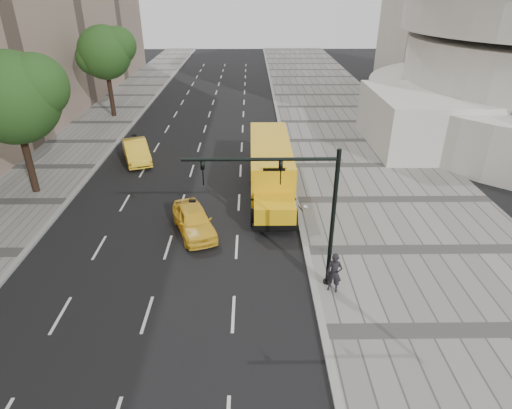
{
  "coord_description": "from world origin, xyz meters",
  "views": [
    {
      "loc": [
        3.26,
        -23.41,
        11.93
      ],
      "look_at": [
        3.5,
        -4.0,
        1.9
      ],
      "focal_mm": 30.0,
      "sensor_mm": 36.0,
      "label": 1
    }
  ],
  "objects_px": {
    "school_bus": "(270,163)",
    "taxi_far": "(136,151)",
    "traffic_signal": "(299,204)",
    "tree_c": "(105,52)",
    "pedestrian": "(334,273)",
    "tree_b": "(14,97)",
    "taxi_near": "(194,220)"
  },
  "relations": [
    {
      "from": "pedestrian",
      "to": "traffic_signal",
      "type": "bearing_deg",
      "value": -178.98
    },
    {
      "from": "tree_c",
      "to": "taxi_far",
      "type": "xyz_separation_m",
      "value": [
        5.06,
        -12.12,
        -5.45
      ]
    },
    {
      "from": "school_bus",
      "to": "pedestrian",
      "type": "xyz_separation_m",
      "value": [
        2.26,
        -10.79,
        -0.7
      ]
    },
    {
      "from": "taxi_far",
      "to": "traffic_signal",
      "type": "distance_m",
      "value": 18.76
    },
    {
      "from": "pedestrian",
      "to": "traffic_signal",
      "type": "relative_size",
      "value": 0.28
    },
    {
      "from": "tree_c",
      "to": "traffic_signal",
      "type": "xyz_separation_m",
      "value": [
        15.6,
        -27.28,
        -2.14
      ]
    },
    {
      "from": "traffic_signal",
      "to": "tree_b",
      "type": "bearing_deg",
      "value": 148.24
    },
    {
      "from": "school_bus",
      "to": "traffic_signal",
      "type": "height_order",
      "value": "traffic_signal"
    },
    {
      "from": "school_bus",
      "to": "traffic_signal",
      "type": "xyz_separation_m",
      "value": [
        0.69,
        -10.24,
        2.33
      ]
    },
    {
      "from": "pedestrian",
      "to": "traffic_signal",
      "type": "distance_m",
      "value": 3.45
    },
    {
      "from": "tree_b",
      "to": "taxi_near",
      "type": "xyz_separation_m",
      "value": [
        10.58,
        -4.99,
        -5.4
      ]
    },
    {
      "from": "taxi_far",
      "to": "pedestrian",
      "type": "bearing_deg",
      "value": -72.81
    },
    {
      "from": "taxi_near",
      "to": "pedestrian",
      "type": "relative_size",
      "value": 2.36
    },
    {
      "from": "tree_b",
      "to": "school_bus",
      "type": "distance_m",
      "value": 15.54
    },
    {
      "from": "school_bus",
      "to": "pedestrian",
      "type": "bearing_deg",
      "value": -78.19
    },
    {
      "from": "pedestrian",
      "to": "taxi_far",
      "type": "bearing_deg",
      "value": 147.9
    },
    {
      "from": "tree_c",
      "to": "pedestrian",
      "type": "height_order",
      "value": "tree_c"
    },
    {
      "from": "tree_b",
      "to": "pedestrian",
      "type": "distance_m",
      "value": 20.59
    },
    {
      "from": "tree_c",
      "to": "school_bus",
      "type": "bearing_deg",
      "value": -48.83
    },
    {
      "from": "school_bus",
      "to": "tree_c",
      "type": "bearing_deg",
      "value": 131.17
    },
    {
      "from": "taxi_near",
      "to": "taxi_far",
      "type": "relative_size",
      "value": 0.9
    },
    {
      "from": "tree_b",
      "to": "taxi_far",
      "type": "bearing_deg",
      "value": 47.5
    },
    {
      "from": "tree_b",
      "to": "traffic_signal",
      "type": "xyz_separation_m",
      "value": [
        15.59,
        -9.65,
        -2.04
      ]
    },
    {
      "from": "pedestrian",
      "to": "traffic_signal",
      "type": "height_order",
      "value": "traffic_signal"
    },
    {
      "from": "taxi_far",
      "to": "traffic_signal",
      "type": "xyz_separation_m",
      "value": [
        10.54,
        -15.17,
        3.31
      ]
    },
    {
      "from": "taxi_far",
      "to": "pedestrian",
      "type": "relative_size",
      "value": 2.61
    },
    {
      "from": "taxi_near",
      "to": "pedestrian",
      "type": "bearing_deg",
      "value": -58.8
    },
    {
      "from": "school_bus",
      "to": "taxi_far",
      "type": "relative_size",
      "value": 2.43
    },
    {
      "from": "taxi_near",
      "to": "taxi_far",
      "type": "bearing_deg",
      "value": 97.38
    },
    {
      "from": "taxi_near",
      "to": "taxi_far",
      "type": "height_order",
      "value": "taxi_far"
    },
    {
      "from": "taxi_far",
      "to": "pedestrian",
      "type": "distance_m",
      "value": 19.84
    },
    {
      "from": "tree_c",
      "to": "taxi_far",
      "type": "relative_size",
      "value": 1.82
    }
  ]
}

